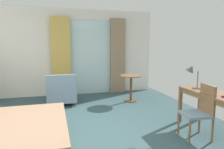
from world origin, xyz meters
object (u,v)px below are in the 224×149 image
desk_lamp (192,72)px  armchair_by_window (62,93)px  desk_chair (200,109)px  round_cafe_table (131,82)px  writing_desk (213,98)px

desk_lamp → armchair_by_window: bearing=139.6°
desk_chair → round_cafe_table: size_ratio=1.24×
desk_lamp → desk_chair: bearing=-111.0°
desk_lamp → round_cafe_table: 2.06m
armchair_by_window → writing_desk: bearing=-44.4°
desk_lamp → armchair_by_window: (-2.43, 2.07, -0.74)m
writing_desk → desk_lamp: desk_lamp is taller
writing_desk → desk_chair: (-0.35, -0.11, -0.15)m
round_cafe_table → writing_desk: bearing=-74.4°
writing_desk → armchair_by_window: 3.61m
armchair_by_window → round_cafe_table: bearing=-4.4°
desk_lamp → armchair_by_window: 3.28m
armchair_by_window → desk_lamp: bearing=-40.4°
armchair_by_window → desk_chair: bearing=-49.8°
desk_chair → desk_lamp: desk_lamp is taller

